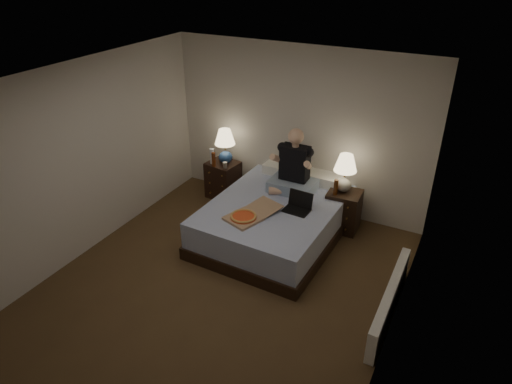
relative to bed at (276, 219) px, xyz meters
The scene contains 19 objects.
floor 1.29m from the bed, 95.75° to the right, with size 4.00×4.50×0.00m, color brown.
ceiling 2.56m from the bed, 95.75° to the right, with size 4.00×4.50×0.00m, color white.
wall_back 1.40m from the bed, 97.25° to the left, with size 4.00×2.50×0.00m, color beige.
wall_front 3.64m from the bed, 92.07° to the right, with size 4.00×2.50×0.00m, color beige.
wall_left 2.66m from the bed, 149.43° to the right, with size 4.50×2.50×0.00m, color beige.
wall_right 2.46m from the bed, 33.84° to the right, with size 4.50×2.50×0.00m, color beige.
bed is the anchor object (origin of this frame).
nightstand_left 1.42m from the bed, 152.16° to the left, with size 0.47×0.42×0.61m, color black.
nightstand_right 1.00m from the bed, 38.78° to the left, with size 0.46×0.41×0.60m, color black.
lamp_left 1.53m from the bed, 150.33° to the left, with size 0.32×0.32×0.56m, color navy, non-canonical shape.
lamp_right 1.16m from the bed, 41.57° to the left, with size 0.32×0.32×0.56m, color #999890, non-canonical shape.
water_bottle 1.57m from the bed, 157.80° to the left, with size 0.07×0.07×0.25m, color silver.
soda_can 1.29m from the bed, 155.47° to the left, with size 0.07×0.07×0.10m, color #B3B4AF.
beer_bottle_left 1.47m from the bed, 159.57° to the left, with size 0.06×0.06×0.23m, color #59260C.
beer_bottle_right 0.95m from the bed, 36.83° to the left, with size 0.06×0.06×0.23m, color #4F240B.
person 0.85m from the bed, 81.96° to the left, with size 0.66×0.52×0.93m, color black, non-canonical shape.
laptop 0.53m from the bed, 13.75° to the right, with size 0.34×0.28×0.24m, color black, non-canonical shape.
pizza_box 0.70m from the bed, 107.02° to the right, with size 0.40×0.76×0.08m, color tan, non-canonical shape.
radiator 2.00m from the bed, 25.29° to the right, with size 0.10×1.60×0.40m, color white.
Camera 1 is at (2.40, -3.71, 3.68)m, focal length 32.00 mm.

